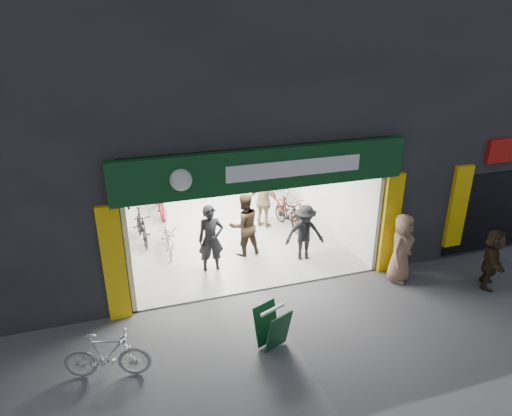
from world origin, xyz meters
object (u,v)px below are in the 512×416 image
sandwich_board (272,326)px  bike_right_front (288,214)px  parked_bike (107,355)px  bike_left_front (168,236)px  pedestrian_near (401,248)px

sandwich_board → bike_right_front: bearing=42.8°
parked_bike → bike_left_front: bearing=-6.6°
bike_right_front → parked_bike: (-5.32, -4.78, -0.01)m
sandwich_board → bike_left_front: bearing=84.2°
bike_left_front → sandwich_board: bearing=-71.3°
bike_right_front → sandwich_board: bike_right_front is taller
bike_right_front → pedestrian_near: (1.50, -3.54, 0.39)m
bike_right_front → sandwich_board: 5.42m
parked_bike → sandwich_board: size_ratio=1.81×
bike_right_front → parked_bike: size_ratio=1.02×
bike_left_front → bike_right_front: 3.66m
bike_right_front → parked_bike: 7.15m
sandwich_board → parked_bike: bearing=154.8°
bike_right_front → sandwich_board: (-2.26, -4.92, -0.00)m
pedestrian_near → bike_right_front: bearing=77.5°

